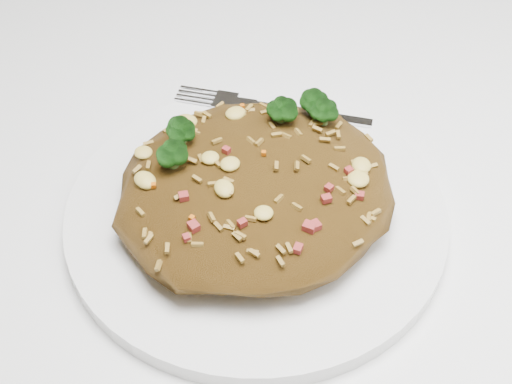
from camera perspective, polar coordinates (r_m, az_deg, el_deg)
dining_table at (r=0.59m, az=-6.86°, el=-8.28°), size 1.20×0.80×0.75m
plate at (r=0.51m, az=0.00°, el=-1.70°), size 0.27×0.27×0.01m
fried_rice at (r=0.49m, az=0.00°, el=0.98°), size 0.20×0.18×0.06m
fork at (r=0.58m, az=2.10°, el=6.62°), size 0.12×0.13×0.00m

